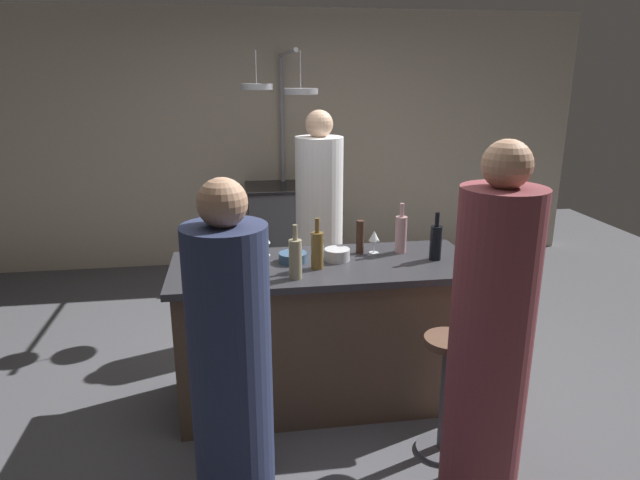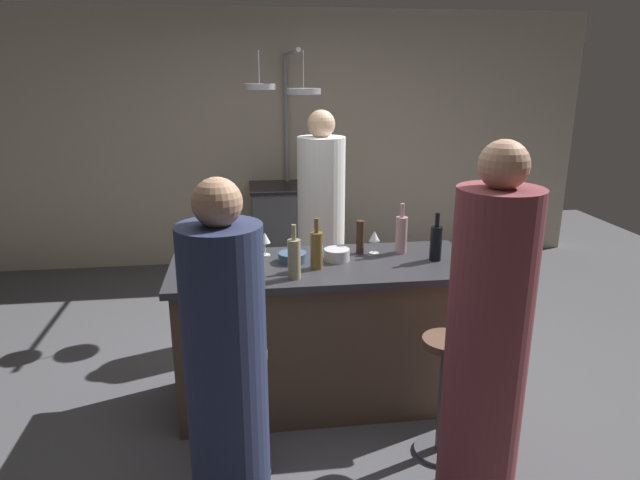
{
  "view_description": "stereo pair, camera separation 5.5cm",
  "coord_description": "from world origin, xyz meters",
  "px_view_note": "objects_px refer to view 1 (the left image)",
  "views": [
    {
      "loc": [
        -0.5,
        -3.09,
        1.98
      ],
      "look_at": [
        0.0,
        0.15,
        1.0
      ],
      "focal_mm": 31.38,
      "sensor_mm": 36.0,
      "label": 1
    },
    {
      "loc": [
        -0.44,
        -3.09,
        1.98
      ],
      "look_at": [
        0.0,
        0.15,
        1.0
      ],
      "focal_mm": 31.38,
      "sensor_mm": 36.0,
      "label": 2
    }
  ],
  "objects_px": {
    "guest_right": "(489,347)",
    "wine_bottle_green": "(246,255)",
    "wine_bottle_amber": "(317,249)",
    "wine_glass_near_right_guest": "(265,239)",
    "chef": "(319,231)",
    "guest_left": "(232,383)",
    "wine_bottle_white": "(295,258)",
    "pepper_mill": "(360,237)",
    "bar_stool_right": "(446,390)",
    "wine_bottle_rose": "(401,234)",
    "wine_glass_near_left_guest": "(374,237)",
    "mixing_bowl_steel": "(337,255)",
    "bar_stool_left": "(246,407)",
    "stove_range": "(286,228)",
    "mixing_bowl_ceramic": "(233,254)",
    "wine_bottle_dark": "(436,242)",
    "mixing_bowl_blue": "(293,257)"
  },
  "relations": [
    {
      "from": "guest_right",
      "to": "wine_bottle_green",
      "type": "distance_m",
      "value": 1.37
    },
    {
      "from": "wine_bottle_amber",
      "to": "wine_glass_near_right_guest",
      "type": "bearing_deg",
      "value": 135.67
    },
    {
      "from": "wine_bottle_green",
      "to": "chef",
      "type": "bearing_deg",
      "value": 63.56
    },
    {
      "from": "guest_left",
      "to": "wine_bottle_white",
      "type": "height_order",
      "value": "guest_left"
    },
    {
      "from": "guest_right",
      "to": "wine_bottle_white",
      "type": "bearing_deg",
      "value": 136.75
    },
    {
      "from": "guest_left",
      "to": "pepper_mill",
      "type": "distance_m",
      "value": 1.44
    },
    {
      "from": "chef",
      "to": "bar_stool_right",
      "type": "height_order",
      "value": "chef"
    },
    {
      "from": "wine_bottle_rose",
      "to": "wine_glass_near_left_guest",
      "type": "distance_m",
      "value": 0.17
    },
    {
      "from": "wine_bottle_green",
      "to": "mixing_bowl_steel",
      "type": "distance_m",
      "value": 0.58
    },
    {
      "from": "guest_left",
      "to": "wine_bottle_green",
      "type": "relative_size",
      "value": 5.27
    },
    {
      "from": "bar_stool_left",
      "to": "wine_bottle_green",
      "type": "xyz_separation_m",
      "value": [
        0.04,
        0.49,
        0.64
      ]
    },
    {
      "from": "bar_stool_right",
      "to": "pepper_mill",
      "type": "relative_size",
      "value": 3.24
    },
    {
      "from": "wine_bottle_white",
      "to": "wine_glass_near_right_guest",
      "type": "distance_m",
      "value": 0.44
    },
    {
      "from": "chef",
      "to": "bar_stool_left",
      "type": "xyz_separation_m",
      "value": [
        -0.63,
        -1.68,
        -0.42
      ]
    },
    {
      "from": "pepper_mill",
      "to": "wine_bottle_green",
      "type": "distance_m",
      "value": 0.77
    },
    {
      "from": "wine_bottle_white",
      "to": "wine_glass_near_left_guest",
      "type": "relative_size",
      "value": 2.08
    },
    {
      "from": "wine_bottle_rose",
      "to": "wine_glass_near_left_guest",
      "type": "bearing_deg",
      "value": 178.86
    },
    {
      "from": "guest_right",
      "to": "pepper_mill",
      "type": "bearing_deg",
      "value": 107.02
    },
    {
      "from": "stove_range",
      "to": "wine_bottle_amber",
      "type": "xyz_separation_m",
      "value": [
        -0.05,
        -2.53,
        0.57
      ]
    },
    {
      "from": "wine_glass_near_left_guest",
      "to": "mixing_bowl_ceramic",
      "type": "height_order",
      "value": "wine_glass_near_left_guest"
    },
    {
      "from": "stove_range",
      "to": "guest_left",
      "type": "distance_m",
      "value": 3.51
    },
    {
      "from": "wine_bottle_rose",
      "to": "wine_bottle_dark",
      "type": "relative_size",
      "value": 1.08
    },
    {
      "from": "mixing_bowl_blue",
      "to": "mixing_bowl_steel",
      "type": "relative_size",
      "value": 1.09
    },
    {
      "from": "pepper_mill",
      "to": "wine_bottle_amber",
      "type": "xyz_separation_m",
      "value": [
        -0.3,
        -0.24,
        0.01
      ]
    },
    {
      "from": "mixing_bowl_blue",
      "to": "mixing_bowl_ceramic",
      "type": "height_order",
      "value": "mixing_bowl_ceramic"
    },
    {
      "from": "stove_range",
      "to": "mixing_bowl_steel",
      "type": "xyz_separation_m",
      "value": [
        0.09,
        -2.4,
        0.49
      ]
    },
    {
      "from": "guest_left",
      "to": "mixing_bowl_steel",
      "type": "relative_size",
      "value": 10.47
    },
    {
      "from": "bar_stool_right",
      "to": "guest_right",
      "type": "xyz_separation_m",
      "value": [
        0.04,
        -0.35,
        0.43
      ]
    },
    {
      "from": "wine_bottle_amber",
      "to": "chef",
      "type": "bearing_deg",
      "value": 80.82
    },
    {
      "from": "wine_bottle_rose",
      "to": "mixing_bowl_steel",
      "type": "bearing_deg",
      "value": -167.6
    },
    {
      "from": "bar_stool_left",
      "to": "mixing_bowl_steel",
      "type": "relative_size",
      "value": 4.42
    },
    {
      "from": "wine_bottle_amber",
      "to": "wine_bottle_dark",
      "type": "relative_size",
      "value": 1.02
    },
    {
      "from": "mixing_bowl_blue",
      "to": "stove_range",
      "type": "bearing_deg",
      "value": 85.74
    },
    {
      "from": "mixing_bowl_ceramic",
      "to": "guest_right",
      "type": "bearing_deg",
      "value": -44.17
    },
    {
      "from": "chef",
      "to": "wine_bottle_amber",
      "type": "xyz_separation_m",
      "value": [
        -0.18,
        -1.14,
        0.21
      ]
    },
    {
      "from": "stove_range",
      "to": "bar_stool_left",
      "type": "relative_size",
      "value": 1.31
    },
    {
      "from": "stove_range",
      "to": "chef",
      "type": "distance_m",
      "value": 1.44
    },
    {
      "from": "wine_bottle_white",
      "to": "wine_bottle_dark",
      "type": "bearing_deg",
      "value": 12.64
    },
    {
      "from": "wine_bottle_rose",
      "to": "wine_bottle_white",
      "type": "distance_m",
      "value": 0.79
    },
    {
      "from": "wine_glass_near_left_guest",
      "to": "stove_range",
      "type": "bearing_deg",
      "value": 98.37
    },
    {
      "from": "guest_right",
      "to": "wine_glass_near_right_guest",
      "type": "xyz_separation_m",
      "value": [
        -0.93,
        1.17,
        0.2
      ]
    },
    {
      "from": "bar_stool_left",
      "to": "wine_glass_near_left_guest",
      "type": "height_order",
      "value": "wine_glass_near_left_guest"
    },
    {
      "from": "bar_stool_left",
      "to": "mixing_bowl_blue",
      "type": "height_order",
      "value": "mixing_bowl_blue"
    },
    {
      "from": "wine_glass_near_left_guest",
      "to": "pepper_mill",
      "type": "bearing_deg",
      "value": 168.12
    },
    {
      "from": "bar_stool_left",
      "to": "mixing_bowl_blue",
      "type": "distance_m",
      "value": 0.93
    },
    {
      "from": "bar_stool_right",
      "to": "mixing_bowl_ceramic",
      "type": "relative_size",
      "value": 3.46
    },
    {
      "from": "chef",
      "to": "guest_right",
      "type": "relative_size",
      "value": 1.0
    },
    {
      "from": "wine_glass_near_left_guest",
      "to": "wine_glass_near_right_guest",
      "type": "relative_size",
      "value": 1.0
    },
    {
      "from": "wine_bottle_dark",
      "to": "guest_left",
      "type": "bearing_deg",
      "value": -141.38
    },
    {
      "from": "guest_right",
      "to": "mixing_bowl_blue",
      "type": "xyz_separation_m",
      "value": [
        -0.78,
        1.02,
        0.13
      ]
    }
  ]
}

